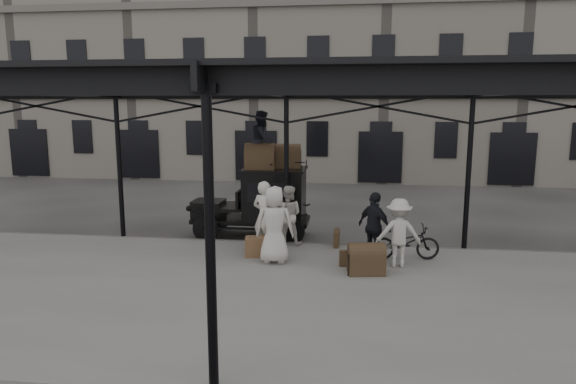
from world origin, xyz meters
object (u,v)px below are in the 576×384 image
bicycle (406,242)px  steamer_trunk_platform (366,261)px  porter_left (265,216)px  steamer_trunk_roof_near (260,158)px  taxi (265,199)px  porter_official (375,227)px

bicycle → steamer_trunk_platform: bearing=134.3°
bicycle → steamer_trunk_platform: size_ratio=2.03×
porter_left → steamer_trunk_roof_near: (-0.42, 1.65, 1.39)m
porter_left → bicycle: (3.75, -0.34, -0.51)m
taxi → steamer_trunk_platform: bearing=-48.8°
porter_left → steamer_trunk_platform: 3.22m
taxi → porter_left: bearing=-80.0°
steamer_trunk_platform → steamer_trunk_roof_near: bearing=125.2°
porter_left → steamer_trunk_platform: size_ratio=2.26×
taxi → steamer_trunk_roof_near: bearing=-108.1°
taxi → porter_official: taxi is taller
porter_left → steamer_trunk_roof_near: steamer_trunk_roof_near is taller
steamer_trunk_roof_near → bicycle: bearing=-28.7°
taxi → porter_official: (3.27, -2.44, -0.16)m
porter_official → steamer_trunk_platform: bearing=122.8°
taxi → bicycle: (4.08, -2.24, -0.60)m
bicycle → taxi: bearing=54.7°
taxi → bicycle: taxi is taller
porter_official → taxi: bearing=7.6°
steamer_trunk_roof_near → steamer_trunk_platform: (3.14, -3.25, -2.04)m
taxi → steamer_trunk_roof_near: (-0.08, -0.25, 1.30)m
taxi → porter_left: 1.93m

